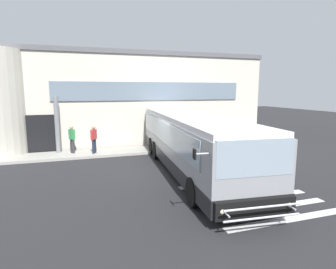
# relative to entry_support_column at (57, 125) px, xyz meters

# --- Properties ---
(ground_plane) EXTENTS (80.00, 90.00, 0.02)m
(ground_plane) POSITION_rel_entry_support_column_xyz_m (5.04, -5.40, -1.84)
(ground_plane) COLOR #232326
(ground_plane) RESTS_ON ground
(bay_paint_stripes) EXTENTS (4.40, 3.96, 0.01)m
(bay_paint_stripes) POSITION_rel_entry_support_column_xyz_m (7.04, -9.60, -1.82)
(bay_paint_stripes) COLOR silver
(bay_paint_stripes) RESTS_ON ground
(terminal_building) EXTENTS (20.58, 13.80, 6.47)m
(terminal_building) POSITION_rel_entry_support_column_xyz_m (4.37, 6.18, 1.40)
(terminal_building) COLOR beige
(terminal_building) RESTS_ON ground
(boarding_curb) EXTENTS (22.78, 2.00, 0.15)m
(boarding_curb) POSITION_rel_entry_support_column_xyz_m (5.04, -0.60, -1.75)
(boarding_curb) COLOR #9E9B93
(boarding_curb) RESTS_ON ground
(entry_support_column) EXTENTS (0.28, 0.28, 3.35)m
(entry_support_column) POSITION_rel_entry_support_column_xyz_m (0.00, 0.00, 0.00)
(entry_support_column) COLOR slate
(entry_support_column) RESTS_ON boarding_curb
(bus_main_foreground) EXTENTS (4.08, 12.48, 2.70)m
(bus_main_foreground) POSITION_rel_entry_support_column_xyz_m (6.23, -5.63, -0.49)
(bus_main_foreground) COLOR gray
(bus_main_foreground) RESTS_ON ground
(passenger_near_column) EXTENTS (0.38, 0.52, 1.68)m
(passenger_near_column) POSITION_rel_entry_support_column_xyz_m (0.80, -0.44, -0.75)
(passenger_near_column) COLOR #2D2D33
(passenger_near_column) RESTS_ON boarding_curb
(passenger_by_doorway) EXTENTS (0.39, 0.51, 1.68)m
(passenger_by_doorway) POSITION_rel_entry_support_column_xyz_m (2.03, -0.90, -0.75)
(passenger_by_doorway) COLOR #1E2338
(passenger_by_doorway) RESTS_ON boarding_curb
(safety_bollard_yellow) EXTENTS (0.18, 0.18, 0.90)m
(safety_bollard_yellow) POSITION_rel_entry_support_column_xyz_m (5.81, -1.80, -1.38)
(safety_bollard_yellow) COLOR yellow
(safety_bollard_yellow) RESTS_ON ground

